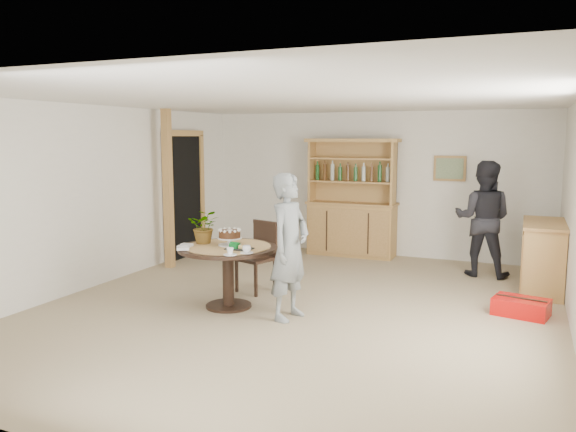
# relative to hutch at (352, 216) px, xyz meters

# --- Properties ---
(ground) EXTENTS (7.00, 7.00, 0.00)m
(ground) POSITION_rel_hutch_xyz_m (0.30, -3.24, -0.69)
(ground) COLOR tan
(ground) RESTS_ON ground
(room_shell) EXTENTS (6.04, 7.04, 2.52)m
(room_shell) POSITION_rel_hutch_xyz_m (0.30, -3.23, 1.05)
(room_shell) COLOR white
(room_shell) RESTS_ON ground
(doorway) EXTENTS (0.13, 1.10, 2.18)m
(doorway) POSITION_rel_hutch_xyz_m (-2.63, -1.24, 0.42)
(doorway) COLOR black
(doorway) RESTS_ON ground
(pine_post) EXTENTS (0.12, 0.12, 2.50)m
(pine_post) POSITION_rel_hutch_xyz_m (-2.40, -2.04, 0.56)
(pine_post) COLOR tan
(pine_post) RESTS_ON ground
(hutch) EXTENTS (1.62, 0.54, 2.04)m
(hutch) POSITION_rel_hutch_xyz_m (0.00, 0.00, 0.00)
(hutch) COLOR #AF864A
(hutch) RESTS_ON ground
(sideboard) EXTENTS (0.54, 1.26, 0.94)m
(sideboard) POSITION_rel_hutch_xyz_m (3.04, -1.24, -0.22)
(sideboard) COLOR #AF864A
(sideboard) RESTS_ON ground
(dining_table) EXTENTS (1.20, 1.20, 0.76)m
(dining_table) POSITION_rel_hutch_xyz_m (-0.50, -3.54, -0.08)
(dining_table) COLOR black
(dining_table) RESTS_ON ground
(dining_chair) EXTENTS (0.53, 0.53, 0.95)m
(dining_chair) POSITION_rel_hutch_xyz_m (-0.48, -2.72, -0.15)
(dining_chair) COLOR black
(dining_chair) RESTS_ON ground
(birthday_cake) EXTENTS (0.30, 0.30, 0.20)m
(birthday_cake) POSITION_rel_hutch_xyz_m (-0.50, -3.49, 0.19)
(birthday_cake) COLOR white
(birthday_cake) RESTS_ON dining_table
(flower_vase) EXTENTS (0.47, 0.44, 0.42)m
(flower_vase) POSITION_rel_hutch_xyz_m (-0.85, -3.49, 0.28)
(flower_vase) COLOR #3F7233
(flower_vase) RESTS_ON dining_table
(gift_tray) EXTENTS (0.30, 0.20, 0.08)m
(gift_tray) POSITION_rel_hutch_xyz_m (-0.29, -3.67, 0.10)
(gift_tray) COLOR black
(gift_tray) RESTS_ON dining_table
(coffee_cup_a) EXTENTS (0.15, 0.15, 0.09)m
(coffee_cup_a) POSITION_rel_hutch_xyz_m (-0.10, -3.82, 0.11)
(coffee_cup_a) COLOR white
(coffee_cup_a) RESTS_ON dining_table
(coffee_cup_b) EXTENTS (0.15, 0.15, 0.08)m
(coffee_cup_b) POSITION_rel_hutch_xyz_m (-0.22, -3.99, 0.11)
(coffee_cup_b) COLOR white
(coffee_cup_b) RESTS_ON dining_table
(napkins) EXTENTS (0.24, 0.33, 0.03)m
(napkins) POSITION_rel_hutch_xyz_m (-0.91, -3.86, 0.09)
(napkins) COLOR white
(napkins) RESTS_ON dining_table
(teen_boy) EXTENTS (0.50, 0.67, 1.67)m
(teen_boy) POSITION_rel_hutch_xyz_m (0.35, -3.64, 0.15)
(teen_boy) COLOR slate
(teen_boy) RESTS_ON ground
(adult_person) EXTENTS (0.87, 0.70, 1.72)m
(adult_person) POSITION_rel_hutch_xyz_m (2.22, -0.66, 0.17)
(adult_person) COLOR black
(adult_person) RESTS_ON ground
(red_suitcase) EXTENTS (0.67, 0.52, 0.21)m
(red_suitcase) POSITION_rel_hutch_xyz_m (2.80, -2.50, -0.59)
(red_suitcase) COLOR red
(red_suitcase) RESTS_ON ground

